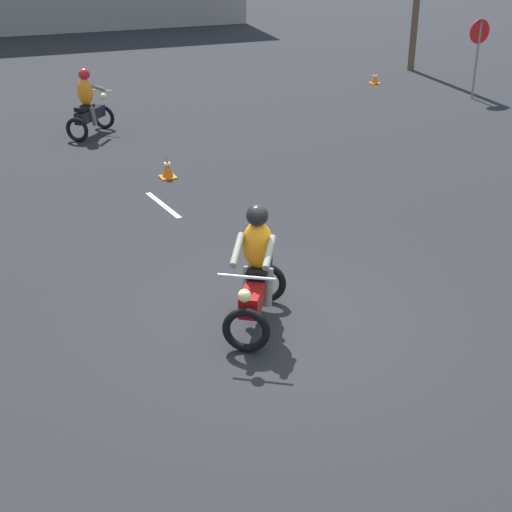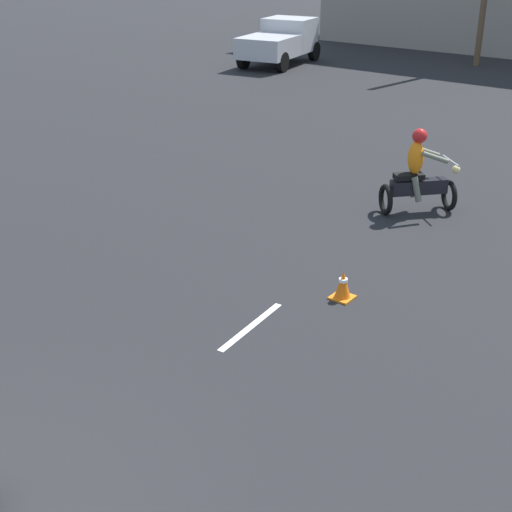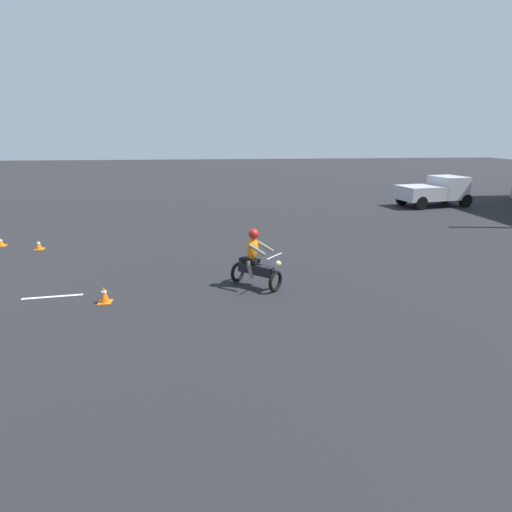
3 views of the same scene
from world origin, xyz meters
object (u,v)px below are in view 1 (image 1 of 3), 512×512
motorcycle_rider_foreground (257,274)px  stop_sign (478,43)px  traffic_cone_mid_center (167,168)px  motorcycle_rider_background (88,107)px  traffic_cone_near_right (375,78)px

motorcycle_rider_foreground → stop_sign: 15.04m
motorcycle_rider_foreground → traffic_cone_mid_center: (0.75, 6.22, -0.51)m
motorcycle_rider_foreground → motorcycle_rider_background: (0.00, 10.15, 0.00)m
stop_sign → traffic_cone_near_right: 3.71m
stop_sign → traffic_cone_near_right: bearing=116.0°
traffic_cone_mid_center → stop_sign: bearing=17.9°
stop_sign → traffic_cone_near_right: (-1.49, 3.07, -1.45)m
stop_sign → traffic_cone_mid_center: stop_sign is taller
stop_sign → motorcycle_rider_background: bearing=177.6°
traffic_cone_near_right → traffic_cone_mid_center: (-9.23, -6.52, 0.04)m
motorcycle_rider_foreground → traffic_cone_near_right: 16.20m
motorcycle_rider_foreground → traffic_cone_near_right: (9.98, 12.74, -0.55)m
traffic_cone_near_right → traffic_cone_mid_center: size_ratio=0.84×
motorcycle_rider_foreground → traffic_cone_mid_center: bearing=-62.2°
motorcycle_rider_background → traffic_cone_mid_center: 4.04m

